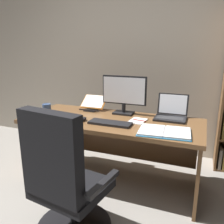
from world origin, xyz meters
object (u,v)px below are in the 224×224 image
at_px(office_chair, 65,187).
at_px(pen, 139,120).
at_px(laptop, 171,114).
at_px(notepad, 138,121).
at_px(keyboard, 110,123).
at_px(open_binder, 164,132).
at_px(coffee_mug, 47,108).
at_px(computer_mouse, 83,119).
at_px(monitor, 124,95).
at_px(reading_stand_with_book, 93,103).
at_px(desk, 114,133).

bearing_deg(office_chair, pen, 79.89).
xyz_separation_m(laptop, notepad, (-0.30, -0.23, -0.05)).
relative_size(keyboard, notepad, 2.00).
distance_m(office_chair, open_binder, 0.95).
relative_size(keyboard, coffee_mug, 4.19).
bearing_deg(open_binder, keyboard, 169.60).
bearing_deg(open_binder, office_chair, -136.22).
xyz_separation_m(computer_mouse, open_binder, (0.83, -0.05, -0.01)).
bearing_deg(monitor, keyboard, -90.00).
bearing_deg(pen, reading_stand_with_book, 157.28).
bearing_deg(pen, coffee_mug, -177.13).
bearing_deg(notepad, reading_stand_with_book, 156.63).
bearing_deg(coffee_mug, keyboard, -9.16).
distance_m(open_binder, pen, 0.38).
height_order(desk, notepad, notepad).
xyz_separation_m(laptop, pen, (-0.28, -0.23, -0.04)).
bearing_deg(monitor, office_chair, -93.27).
distance_m(keyboard, open_binder, 0.54).
relative_size(desk, pen, 13.30).
relative_size(office_chair, coffee_mug, 10.43).
height_order(reading_stand_with_book, notepad, reading_stand_with_book).
bearing_deg(pen, open_binder, -39.54).
xyz_separation_m(keyboard, open_binder, (0.53, -0.05, -0.00)).
xyz_separation_m(desk, monitor, (0.05, 0.18, 0.40)).
distance_m(keyboard, coffee_mug, 0.85).
distance_m(laptop, keyboard, 0.67).
distance_m(laptop, pen, 0.36).
height_order(laptop, coffee_mug, laptop).
bearing_deg(office_chair, reading_stand_with_book, 114.12).
height_order(office_chair, monitor, monitor).
bearing_deg(laptop, reading_stand_with_book, 177.33).
height_order(office_chair, pen, office_chair).
relative_size(computer_mouse, pen, 0.74).
relative_size(monitor, keyboard, 1.20).
bearing_deg(computer_mouse, pen, 19.20).
bearing_deg(coffee_mug, pen, 2.87).
distance_m(keyboard, pen, 0.31).
bearing_deg(reading_stand_with_book, computer_mouse, -77.46).
bearing_deg(laptop, office_chair, -117.07).
distance_m(notepad, pen, 0.02).
bearing_deg(monitor, notepad, -45.02).
distance_m(keyboard, reading_stand_with_book, 0.61).
xyz_separation_m(keyboard, reading_stand_with_book, (-0.40, 0.46, 0.06)).
bearing_deg(desk, open_binder, -25.92).
xyz_separation_m(office_chair, keyboard, (0.07, 0.74, 0.28)).
relative_size(desk, keyboard, 4.43).
xyz_separation_m(office_chair, pen, (0.31, 0.92, 0.28)).
bearing_deg(coffee_mug, reading_stand_with_book, 36.71).
xyz_separation_m(monitor, computer_mouse, (-0.30, -0.41, -0.20)).
distance_m(laptop, computer_mouse, 0.92).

